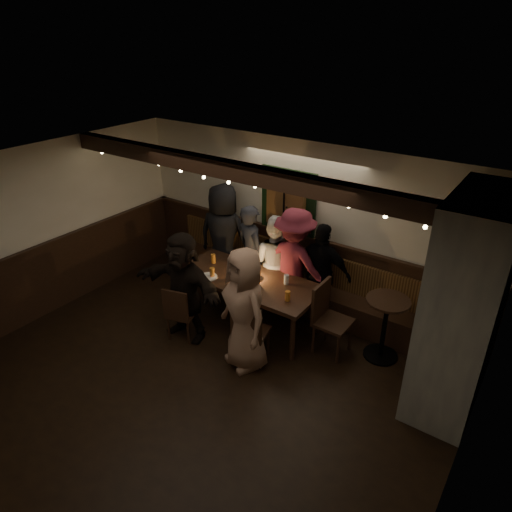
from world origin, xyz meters
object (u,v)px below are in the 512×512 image
Objects in this scene: person_g at (245,310)px; person_e at (321,273)px; person_b at (251,253)px; chair_end at (327,314)px; dining_table at (248,282)px; chair_near_right at (249,330)px; person_a at (224,237)px; person_d at (294,263)px; person_f at (184,287)px; chair_near_left at (179,311)px; person_c at (275,261)px; high_top at (385,321)px.

person_e is at bearing 102.10° from person_g.
person_g is (0.90, -1.40, 0.04)m from person_b.
person_b reaches higher than chair_end.
chair_near_right reaches higher than dining_table.
chair_near_right is 2.14m from person_a.
chair_near_right is 0.32m from person_g.
chair_near_right is (0.55, -0.74, -0.17)m from dining_table.
person_f is at bearing 56.30° from person_d.
chair_near_left is 1.13m from person_g.
person_g is at bearing -129.69° from chair_end.
chair_end is (0.70, 0.85, 0.05)m from chair_near_right.
chair_near_left is 0.91× the size of chair_near_right.
person_b is 0.96× the size of person_g.
chair_near_right is at bearing 74.22° from person_e.
person_d is 1.03× the size of person_g.
person_e is at bearing 124.61° from chair_end.
chair_end reaches higher than dining_table.
chair_end is 0.79m from person_e.
person_c is 0.91× the size of person_g.
person_d reaches higher than person_b.
high_top is 0.56× the size of person_f.
person_g reaches higher than chair_end.
person_e reaches higher than chair_near_left.
person_e is 1.54m from person_g.
person_d is (-1.55, 0.24, 0.29)m from high_top.
high_top is (1.96, 0.39, -0.13)m from dining_table.
chair_end is 0.63× the size of person_b.
chair_near_left is 0.47× the size of person_a.
chair_end is at bearing 50.65° from chair_near_right.
chair_near_right is 0.54× the size of person_d.
chair_near_left is at bearing -151.08° from chair_end.
person_e is at bearing 79.89° from chair_near_right.
person_c reaches higher than chair_near_right.
chair_near_left is 0.84× the size of chair_end.
chair_near_left is 1.70m from person_a.
person_e is at bearing 49.88° from chair_near_left.
person_b reaches higher than person_c.
chair_end is 1.03m from person_d.
chair_near_right is at bearing 146.02° from person_b.
person_f reaches higher than chair_near_left.
high_top is 0.50× the size of person_a.
high_top is at bearing 24.40° from person_f.
person_d is (0.38, -0.05, 0.10)m from person_c.
chair_near_right is at bearing 66.33° from person_g.
person_f is 0.96× the size of person_g.
person_a is 1.12× the size of person_b.
person_b is 1.06× the size of person_c.
chair_end is 0.65× the size of person_e.
person_c is at bearing 110.20° from chair_near_right.
chair_near_left is at bearing -121.81° from dining_table.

